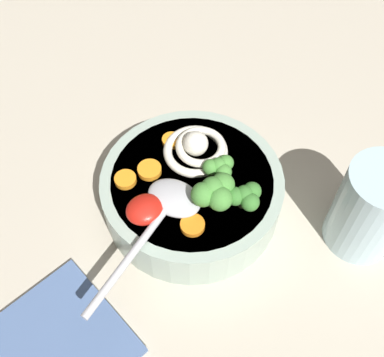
# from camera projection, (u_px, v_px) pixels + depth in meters

# --- Properties ---
(table_slab) EXTENTS (1.20, 1.20, 0.04)m
(table_slab) POSITION_uv_depth(u_px,v_px,m) (218.00, 231.00, 0.56)
(table_slab) COLOR #BCB29E
(table_slab) RESTS_ON ground
(soup_bowl) EXTENTS (0.20, 0.20, 0.05)m
(soup_bowl) POSITION_uv_depth(u_px,v_px,m) (192.00, 192.00, 0.54)
(soup_bowl) COLOR #9EB2A3
(soup_bowl) RESTS_ON table_slab
(noodle_pile) EXTENTS (0.08, 0.08, 0.03)m
(noodle_pile) POSITION_uv_depth(u_px,v_px,m) (197.00, 148.00, 0.53)
(noodle_pile) COLOR silver
(noodle_pile) RESTS_ON soup_bowl
(soup_spoon) EXTENTS (0.17, 0.11, 0.02)m
(soup_spoon) POSITION_uv_depth(u_px,v_px,m) (167.00, 207.00, 0.49)
(soup_spoon) COLOR #B7B7BC
(soup_spoon) RESTS_ON soup_bowl
(chili_sauce_dollop) EXTENTS (0.04, 0.04, 0.02)m
(chili_sauce_dollop) POSITION_uv_depth(u_px,v_px,m) (145.00, 209.00, 0.49)
(chili_sauce_dollop) COLOR red
(chili_sauce_dollop) RESTS_ON soup_bowl
(broccoli_floret_rear) EXTENTS (0.05, 0.04, 0.04)m
(broccoli_floret_rear) POSITION_uv_depth(u_px,v_px,m) (214.00, 191.00, 0.48)
(broccoli_floret_rear) COLOR #7A9E60
(broccoli_floret_rear) RESTS_ON soup_bowl
(broccoli_floret_right) EXTENTS (0.04, 0.03, 0.03)m
(broccoli_floret_right) POSITION_uv_depth(u_px,v_px,m) (220.00, 167.00, 0.51)
(broccoli_floret_right) COLOR #7A9E60
(broccoli_floret_right) RESTS_ON soup_bowl
(broccoli_floret_far) EXTENTS (0.04, 0.03, 0.03)m
(broccoli_floret_far) POSITION_uv_depth(u_px,v_px,m) (245.00, 196.00, 0.48)
(broccoli_floret_far) COLOR #7A9E60
(broccoli_floret_far) RESTS_ON soup_bowl
(carrot_slice_beside_chili) EXTENTS (0.03, 0.03, 0.01)m
(carrot_slice_beside_chili) POSITION_uv_depth(u_px,v_px,m) (192.00, 225.00, 0.48)
(carrot_slice_beside_chili) COLOR orange
(carrot_slice_beside_chili) RESTS_ON soup_bowl
(carrot_slice_extra_a) EXTENTS (0.03, 0.03, 0.01)m
(carrot_slice_extra_a) POSITION_uv_depth(u_px,v_px,m) (149.00, 170.00, 0.52)
(carrot_slice_extra_a) COLOR orange
(carrot_slice_extra_a) RESTS_ON soup_bowl
(carrot_slice_left) EXTENTS (0.02, 0.02, 0.01)m
(carrot_slice_left) POSITION_uv_depth(u_px,v_px,m) (172.00, 141.00, 0.55)
(carrot_slice_left) COLOR orange
(carrot_slice_left) RESTS_ON soup_bowl
(carrot_slice_extra_b) EXTENTS (0.02, 0.02, 0.01)m
(carrot_slice_extra_b) POSITION_uv_depth(u_px,v_px,m) (125.00, 180.00, 0.51)
(carrot_slice_extra_b) COLOR orange
(carrot_slice_extra_b) RESTS_ON soup_bowl
(drinking_glass) EXTENTS (0.08, 0.08, 0.11)m
(drinking_glass) POSITION_uv_depth(u_px,v_px,m) (371.00, 209.00, 0.49)
(drinking_glass) COLOR silver
(drinking_glass) RESTS_ON table_slab
(folded_napkin) EXTENTS (0.16, 0.15, 0.01)m
(folded_napkin) POSITION_uv_depth(u_px,v_px,m) (50.00, 351.00, 0.46)
(folded_napkin) COLOR #4C6693
(folded_napkin) RESTS_ON table_slab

